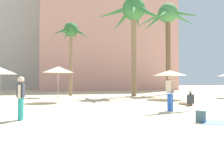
% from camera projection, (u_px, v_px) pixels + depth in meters
% --- Properties ---
extents(ground, '(120.00, 120.00, 0.00)m').
position_uv_depth(ground, '(201.00, 140.00, 5.85)').
color(ground, beige).
extents(hotel_pink, '(21.24, 10.94, 18.07)m').
position_uv_depth(hotel_pink, '(106.00, 37.00, 40.17)').
color(hotel_pink, '#DB9989').
rests_on(hotel_pink, ground).
extents(palm_tree_left, '(7.07, 6.38, 10.03)m').
position_uv_depth(palm_tree_left, '(168.00, 21.00, 25.82)').
color(palm_tree_left, brown).
rests_on(palm_tree_left, ground).
extents(palm_tree_center, '(7.41, 6.68, 9.59)m').
position_uv_depth(palm_tree_center, '(134.00, 16.00, 22.72)').
color(palm_tree_center, '#896B4C').
rests_on(palm_tree_center, ground).
extents(palm_tree_right, '(3.64, 3.37, 7.31)m').
position_uv_depth(palm_tree_right, '(71.00, 35.00, 23.36)').
color(palm_tree_right, '#896B4C').
rests_on(palm_tree_right, ground).
extents(cafe_umbrella_0, '(2.16, 2.16, 2.50)m').
position_uv_depth(cafe_umbrella_0, '(58.00, 70.00, 16.49)').
color(cafe_umbrella_0, gray).
rests_on(cafe_umbrella_0, ground).
extents(cafe_umbrella_1, '(2.69, 2.69, 2.34)m').
position_uv_depth(cafe_umbrella_1, '(170.00, 73.00, 18.97)').
color(cafe_umbrella_1, gray).
rests_on(cafe_umbrella_1, ground).
extents(cafe_umbrella_2, '(2.28, 2.28, 2.43)m').
position_uv_depth(cafe_umbrella_2, '(0.00, 71.00, 16.30)').
color(cafe_umbrella_2, gray).
rests_on(cafe_umbrella_2, ground).
extents(beach_towel, '(1.78, 1.30, 0.01)m').
position_uv_depth(beach_towel, '(222.00, 122.00, 8.32)').
color(beach_towel, '#6684E0').
rests_on(beach_towel, ground).
extents(backpack, '(0.33, 0.35, 0.42)m').
position_uv_depth(backpack, '(201.00, 117.00, 8.36)').
color(backpack, '#36525C').
rests_on(backpack, ground).
extents(person_mid_right, '(2.98, 1.22, 1.76)m').
position_uv_depth(person_mid_right, '(171.00, 92.00, 11.36)').
color(person_mid_right, blue).
rests_on(person_mid_right, ground).
extents(person_mid_left, '(0.26, 0.61, 1.65)m').
position_uv_depth(person_mid_left, '(21.00, 96.00, 8.88)').
color(person_mid_left, teal).
rests_on(person_mid_left, ground).
extents(person_near_left, '(0.60, 1.01, 0.93)m').
position_uv_depth(person_near_left, '(188.00, 100.00, 14.12)').
color(person_near_left, tan).
rests_on(person_near_left, ground).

